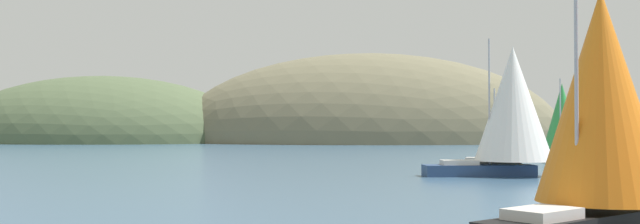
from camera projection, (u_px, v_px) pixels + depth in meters
name	position (u px, v px, depth m)	size (l,w,h in m)	color
headland_left	(102.00, 142.00, 156.65)	(70.88, 44.00, 29.92)	#4C5B3D
headland_center	(367.00, 142.00, 153.16)	(87.03, 44.00, 39.43)	#6B664C
sailboat_white_mainsail	(511.00, 107.00, 52.23)	(10.16, 6.50, 10.38)	navy
sailboat_green_sail	(562.00, 121.00, 72.90)	(5.63, 7.85, 8.69)	white
sailboat_orange_sail	(599.00, 104.00, 25.05)	(8.66, 8.30, 10.28)	black
sailboat_yellow_sail	(507.00, 130.00, 59.32)	(6.78, 4.43, 7.01)	black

